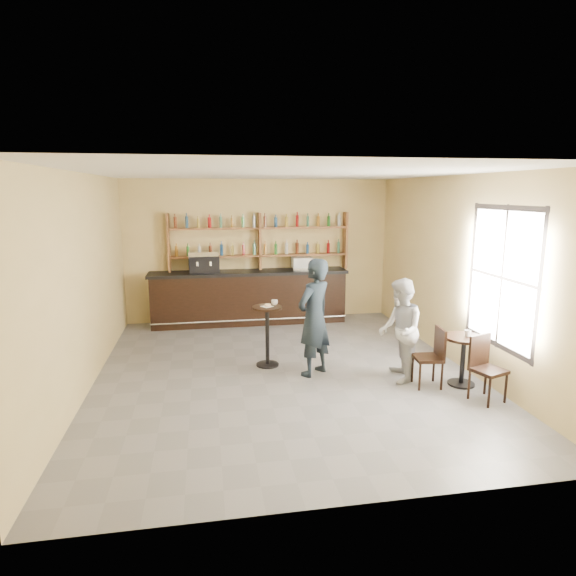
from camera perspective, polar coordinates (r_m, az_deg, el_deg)
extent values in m
plane|color=slate|center=(8.05, -0.43, -9.92)|extent=(7.00, 7.00, 0.00)
plane|color=white|center=(7.51, -0.47, 13.48)|extent=(7.00, 7.00, 0.00)
plane|color=#D1B676|center=(11.05, -3.44, 4.47)|extent=(7.00, 0.00, 7.00)
plane|color=#D1B676|center=(4.30, 7.27, -6.65)|extent=(7.00, 0.00, 7.00)
plane|color=#D1B676|center=(7.72, -22.98, 0.59)|extent=(0.00, 7.00, 7.00)
plane|color=#D1B676|center=(8.62, 19.63, 1.88)|extent=(0.00, 7.00, 7.00)
plane|color=white|center=(7.60, 24.04, 1.11)|extent=(0.00, 2.00, 2.00)
cube|color=white|center=(8.05, -2.50, -2.19)|extent=(0.23, 0.23, 0.00)
torus|color=#C28647|center=(8.03, -2.42, -2.05)|extent=(0.14, 0.14, 0.04)
imported|color=white|center=(8.15, -1.61, -1.71)|extent=(0.14, 0.14, 0.09)
imported|color=black|center=(7.69, 3.11, -3.51)|extent=(0.83, 0.79, 1.90)
imported|color=white|center=(7.79, 20.53, -5.05)|extent=(0.13, 0.13, 0.10)
imported|color=#ACADB2|center=(7.67, 13.13, -4.92)|extent=(0.79, 0.91, 1.62)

